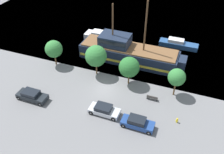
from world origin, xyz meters
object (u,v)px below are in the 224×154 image
moored_boat_outer (101,36)px  parked_car_curb_rear (104,110)px  fire_hydrant (177,120)px  parked_car_curb_front (32,95)px  bench_promenade_east (152,98)px  parked_car_curb_mid (137,123)px  pirate_ship (128,52)px  moored_boat_dockside (178,44)px

moored_boat_outer → parked_car_curb_rear: moored_boat_outer is taller
moored_boat_outer → parked_car_curb_rear: 21.73m
parked_car_curb_rear → fire_hydrant: bearing=11.4°
parked_car_curb_front → bench_promenade_east: bearing=20.3°
parked_car_curb_mid → fire_hydrant: 5.58m
parked_car_curb_mid → bench_promenade_east: bearing=84.0°
pirate_ship → parked_car_curb_front: bearing=-123.5°
parked_car_curb_front → parked_car_curb_rear: parked_car_curb_front is taller
parked_car_curb_rear → bench_promenade_east: bearing=42.4°
moored_boat_dockside → moored_boat_outer: (-15.68, -2.53, 0.04)m
moored_boat_outer → bench_promenade_east: 20.64m
fire_hydrant → parked_car_curb_front: bearing=-171.7°
bench_promenade_east → moored_boat_dockside: bearing=86.3°
parked_car_curb_mid → pirate_ship: bearing=112.8°
pirate_ship → bench_promenade_east: pirate_ship is taller
moored_boat_dockside → parked_car_curb_rear: bearing=-107.0°
parked_car_curb_mid → parked_car_curb_rear: size_ratio=1.01×
moored_boat_dockside → pirate_ship: bearing=-134.5°
pirate_ship → moored_boat_dockside: (8.00, 8.15, -1.11)m
fire_hydrant → bench_promenade_east: bearing=142.9°
fire_hydrant → moored_boat_dockside: bearing=98.7°
parked_car_curb_mid → parked_car_curb_front: bearing=-178.6°
pirate_ship → parked_car_curb_front: (-10.12, -15.32, -0.99)m
parked_car_curb_front → bench_promenade_east: 18.14m
moored_boat_outer → fire_hydrant: moored_boat_outer is taller
bench_promenade_east → parked_car_curb_mid: bearing=-96.0°
pirate_ship → parked_car_curb_rear: pirate_ship is taller
moored_boat_dockside → fire_hydrant: size_ratio=9.94×
parked_car_curb_rear → moored_boat_dockside: bearing=73.0°
moored_boat_dockside → parked_car_curb_mid: size_ratio=1.72×
moored_boat_dockside → fire_hydrant: (3.13, -20.38, -0.22)m
parked_car_curb_front → moored_boat_dockside: bearing=52.3°
moored_boat_outer → bench_promenade_east: size_ratio=4.15×
parked_car_curb_front → fire_hydrant: (21.25, 3.10, -0.34)m
moored_boat_dockside → parked_car_curb_mid: 23.13m
pirate_ship → parked_car_curb_mid: (6.26, -14.92, -0.99)m
bench_promenade_east → moored_boat_outer: bearing=134.8°
pirate_ship → bench_promenade_east: size_ratio=11.55×
moored_boat_outer → parked_car_curb_mid: moored_boat_outer is taller
bench_promenade_east → pirate_ship: bearing=127.3°
parked_car_curb_front → moored_boat_outer: bearing=83.3°
moored_boat_outer → parked_car_curb_mid: size_ratio=1.56×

